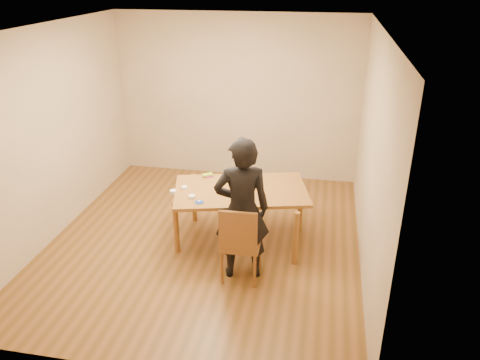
% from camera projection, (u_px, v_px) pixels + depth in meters
% --- Properties ---
extents(room_shell, '(4.00, 4.50, 2.70)m').
position_uv_depth(room_shell, '(209.00, 136.00, 5.96)').
color(room_shell, brown).
rests_on(room_shell, ground).
extents(dining_table, '(1.85, 1.36, 0.04)m').
position_uv_depth(dining_table, '(241.00, 191.00, 5.92)').
color(dining_table, brown).
rests_on(dining_table, floor).
extents(dining_chair, '(0.45, 0.45, 0.04)m').
position_uv_depth(dining_chair, '(241.00, 243.00, 5.32)').
color(dining_chair, brown).
rests_on(dining_chair, floor).
extents(cake_plate, '(0.27, 0.27, 0.02)m').
position_uv_depth(cake_plate, '(246.00, 183.00, 6.05)').
color(cake_plate, red).
rests_on(cake_plate, dining_table).
extents(cake, '(0.20, 0.20, 0.06)m').
position_uv_depth(cake, '(246.00, 180.00, 6.03)').
color(cake, white).
rests_on(cake, cake_plate).
extents(frosting_dome, '(0.19, 0.19, 0.03)m').
position_uv_depth(frosting_dome, '(246.00, 177.00, 6.02)').
color(frosting_dome, white).
rests_on(frosting_dome, cake).
extents(frosting_tub, '(0.09, 0.09, 0.08)m').
position_uv_depth(frosting_tub, '(238.00, 203.00, 5.48)').
color(frosting_tub, white).
rests_on(frosting_tub, dining_table).
extents(frosting_lid, '(0.11, 0.11, 0.01)m').
position_uv_depth(frosting_lid, '(199.00, 202.00, 5.58)').
color(frosting_lid, '#1939A4').
rests_on(frosting_lid, dining_table).
extents(frosting_dollop, '(0.04, 0.04, 0.02)m').
position_uv_depth(frosting_dollop, '(199.00, 201.00, 5.57)').
color(frosting_dollop, white).
rests_on(frosting_dollop, frosting_lid).
extents(ramekin_green, '(0.08, 0.08, 0.04)m').
position_uv_depth(ramekin_green, '(192.00, 197.00, 5.67)').
color(ramekin_green, white).
rests_on(ramekin_green, dining_table).
extents(ramekin_yellow, '(0.08, 0.08, 0.04)m').
position_uv_depth(ramekin_yellow, '(184.00, 188.00, 5.91)').
color(ramekin_yellow, white).
rests_on(ramekin_yellow, dining_table).
extents(ramekin_multi, '(0.08, 0.08, 0.04)m').
position_uv_depth(ramekin_multi, '(173.00, 192.00, 5.80)').
color(ramekin_multi, white).
rests_on(ramekin_multi, dining_table).
extents(candy_box_pink, '(0.15, 0.11, 0.02)m').
position_uv_depth(candy_box_pink, '(208.00, 176.00, 6.25)').
color(candy_box_pink, '#C12D5D').
rests_on(candy_box_pink, dining_table).
extents(candy_box_green, '(0.15, 0.13, 0.02)m').
position_uv_depth(candy_box_green, '(208.00, 175.00, 6.25)').
color(candy_box_green, green).
rests_on(candy_box_green, candy_box_pink).
extents(spatula, '(0.16, 0.07, 0.01)m').
position_uv_depth(spatula, '(226.00, 208.00, 5.43)').
color(spatula, black).
rests_on(spatula, dining_table).
extents(person, '(0.70, 0.55, 1.71)m').
position_uv_depth(person, '(242.00, 210.00, 5.19)').
color(person, black).
rests_on(person, floor).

